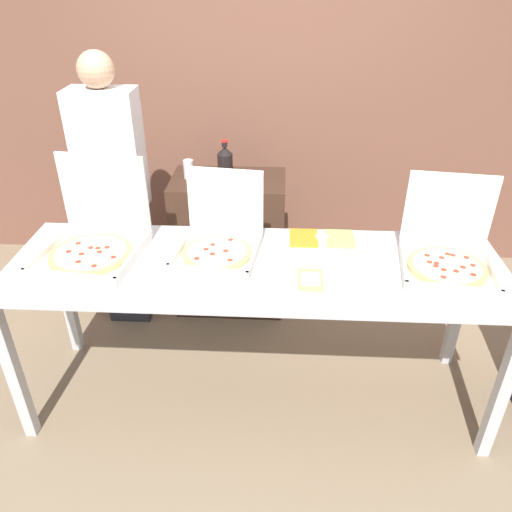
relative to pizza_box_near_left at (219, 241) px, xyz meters
name	(u,v)px	position (x,y,z in m)	size (l,w,h in m)	color
ground_plane	(256,393)	(0.20, -0.11, -0.97)	(16.00, 16.00, 0.00)	#847056
brick_wall_behind	(268,87)	(0.20, 1.59, 0.43)	(10.00, 0.06, 2.80)	brown
buffet_table	(256,282)	(0.20, -0.11, -0.18)	(2.50, 0.79, 0.90)	#B7BABF
pizza_box_near_left	(219,241)	(0.00, 0.00, 0.00)	(0.45, 0.47, 0.40)	silver
pizza_box_far_left	(447,253)	(1.13, -0.07, 0.00)	(0.48, 0.50, 0.43)	silver
pizza_box_near_right	(95,239)	(-0.64, -0.03, 0.01)	(0.53, 0.54, 0.47)	silver
paper_plate_front_center	(310,281)	(0.46, -0.26, -0.06)	(0.25, 0.25, 0.03)	white
veggie_tray	(322,241)	(0.53, 0.11, -0.05)	(0.43, 0.23, 0.05)	white
sideboard_podium	(230,244)	(-0.04, 0.83, -0.49)	(0.75, 0.46, 0.98)	#382319
soda_bottle	(225,164)	(-0.05, 0.79, 0.12)	(0.10, 0.10, 0.27)	black
soda_can_silver	(189,169)	(-0.30, 0.83, 0.06)	(0.07, 0.07, 0.12)	silver
person_guest_plaid	(115,194)	(-0.73, 0.62, -0.03)	(0.40, 0.22, 1.80)	#2D2D38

